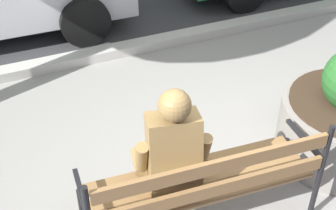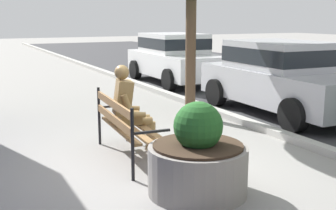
{
  "view_description": "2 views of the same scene",
  "coord_description": "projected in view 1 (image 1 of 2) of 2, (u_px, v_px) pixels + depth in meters",
  "views": [
    {
      "loc": [
        -1.49,
        -2.1,
        3.08
      ],
      "look_at": [
        -0.28,
        0.77,
        0.75
      ],
      "focal_mm": 51.26,
      "sensor_mm": 36.0,
      "label": 1
    },
    {
      "loc": [
        5.49,
        -2.1,
        2.06
      ],
      "look_at": [
        -0.28,
        0.77,
        0.75
      ],
      "focal_mm": 46.26,
      "sensor_mm": 36.0,
      "label": 2
    }
  ],
  "objects": [
    {
      "name": "bronze_statue_seated",
      "position": [
        172.0,
        158.0,
        3.51
      ],
      "size": [
        0.75,
        0.79,
        1.37
      ],
      "color": "olive",
      "rests_on": "ground"
    },
    {
      "name": "park_bench",
      "position": [
        205.0,
        182.0,
        3.49
      ],
      "size": [
        1.83,
        0.65,
        0.95
      ],
      "color": "olive",
      "rests_on": "ground"
    },
    {
      "name": "curb_stone",
      "position": [
        122.0,
        50.0,
        5.96
      ],
      "size": [
        60.0,
        0.2,
        0.12
      ],
      "primitive_type": "cube",
      "color": "#B2AFA8",
      "rests_on": "ground"
    }
  ]
}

